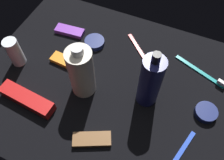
# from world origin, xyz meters

# --- Properties ---
(ground_plane) EXTENTS (0.84, 0.64, 0.01)m
(ground_plane) POSITION_xyz_m (0.00, 0.00, -0.01)
(ground_plane) COLOR black
(lotion_bottle) EXTENTS (0.06, 0.06, 0.21)m
(lotion_bottle) POSITION_xyz_m (-0.11, -0.00, 0.09)
(lotion_bottle) COLOR navy
(lotion_bottle) RESTS_ON ground_plane
(bodywash_bottle) EXTENTS (0.07, 0.07, 0.19)m
(bodywash_bottle) POSITION_xyz_m (0.08, 0.04, 0.09)
(bodywash_bottle) COLOR silver
(bodywash_bottle) RESTS_ON ground_plane
(deodorant_stick) EXTENTS (0.05, 0.05, 0.10)m
(deodorant_stick) POSITION_xyz_m (0.32, 0.04, 0.05)
(deodorant_stick) COLOR silver
(deodorant_stick) RESTS_ON ground_plane
(toothbrush_teal) EXTENTS (0.17, 0.07, 0.02)m
(toothbrush_teal) POSITION_xyz_m (-0.25, -0.16, 0.01)
(toothbrush_teal) COLOR teal
(toothbrush_teal) RESTS_ON ground_plane
(toothbrush_red) EXTENTS (0.14, 0.13, 0.02)m
(toothbrush_red) POSITION_xyz_m (-0.05, -0.15, 0.01)
(toothbrush_red) COLOR red
(toothbrush_red) RESTS_ON ground_plane
(toothpaste_box_red) EXTENTS (0.18, 0.06, 0.03)m
(toothpaste_box_red) POSITION_xyz_m (0.21, 0.15, 0.02)
(toothpaste_box_red) COLOR red
(toothpaste_box_red) RESTS_ON ground_plane
(snack_bar_brown) EXTENTS (0.11, 0.08, 0.01)m
(snack_bar_brown) POSITION_xyz_m (-0.02, 0.18, 0.01)
(snack_bar_brown) COLOR brown
(snack_bar_brown) RESTS_ON ground_plane
(snack_bar_purple) EXTENTS (0.11, 0.05, 0.01)m
(snack_bar_purple) POSITION_xyz_m (0.23, -0.15, 0.01)
(snack_bar_purple) COLOR purple
(snack_bar_purple) RESTS_ON ground_plane
(snack_bar_orange) EXTENTS (0.11, 0.05, 0.01)m
(snack_bar_orange) POSITION_xyz_m (0.17, -0.02, 0.01)
(snack_bar_orange) COLOR orange
(snack_bar_orange) RESTS_ON ground_plane
(cream_tin_left) EXTENTS (0.06, 0.06, 0.02)m
(cream_tin_left) POSITION_xyz_m (-0.29, -0.02, 0.01)
(cream_tin_left) COLOR navy
(cream_tin_left) RESTS_ON ground_plane
(cream_tin_right) EXTENTS (0.07, 0.07, 0.02)m
(cream_tin_right) POSITION_xyz_m (0.12, -0.13, 0.01)
(cream_tin_right) COLOR navy
(cream_tin_right) RESTS_ON ground_plane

